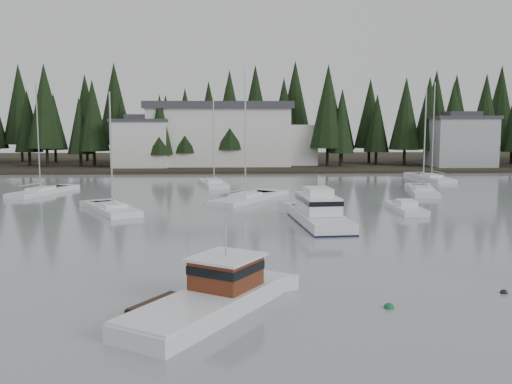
{
  "coord_description": "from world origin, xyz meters",
  "views": [
    {
      "loc": [
        -2.81,
        -17.45,
        7.94
      ],
      "look_at": [
        -0.94,
        26.83,
        2.5
      ],
      "focal_mm": 40.0,
      "sensor_mm": 36.0,
      "label": 1
    }
  ],
  "objects_px": {
    "sailboat_10": "(214,185)",
    "lobster_boat_brown": "(208,302)",
    "sailboat_4": "(41,193)",
    "sailboat_6": "(423,192)",
    "house_west": "(141,142)",
    "sailboat_1": "(431,179)",
    "sailboat_0": "(113,211)",
    "runabout_1": "(406,210)",
    "house_east_a": "(461,140)",
    "harbor_inn": "(231,135)",
    "sailboat_8": "(245,200)",
    "cabin_cruiser_center": "(319,216)"
  },
  "relations": [
    {
      "from": "sailboat_6",
      "to": "runabout_1",
      "type": "bearing_deg",
      "value": 168.03
    },
    {
      "from": "sailboat_0",
      "to": "runabout_1",
      "type": "height_order",
      "value": "sailboat_0"
    },
    {
      "from": "sailboat_6",
      "to": "harbor_inn",
      "type": "bearing_deg",
      "value": 42.77
    },
    {
      "from": "sailboat_8",
      "to": "sailboat_10",
      "type": "height_order",
      "value": "sailboat_8"
    },
    {
      "from": "sailboat_4",
      "to": "sailboat_10",
      "type": "distance_m",
      "value": 20.45
    },
    {
      "from": "harbor_inn",
      "to": "sailboat_4",
      "type": "xyz_separation_m",
      "value": [
        -21.14,
        -36.01,
        -5.71
      ]
    },
    {
      "from": "house_west",
      "to": "sailboat_1",
      "type": "bearing_deg",
      "value": -23.58
    },
    {
      "from": "sailboat_0",
      "to": "sailboat_8",
      "type": "height_order",
      "value": "sailboat_8"
    },
    {
      "from": "sailboat_8",
      "to": "sailboat_6",
      "type": "bearing_deg",
      "value": -44.76
    },
    {
      "from": "sailboat_0",
      "to": "house_east_a",
      "type": "bearing_deg",
      "value": -76.03
    },
    {
      "from": "lobster_boat_brown",
      "to": "sailboat_0",
      "type": "bearing_deg",
      "value": 51.41
    },
    {
      "from": "runabout_1",
      "to": "house_west",
      "type": "bearing_deg",
      "value": 34.04
    },
    {
      "from": "sailboat_6",
      "to": "runabout_1",
      "type": "distance_m",
      "value": 14.32
    },
    {
      "from": "lobster_boat_brown",
      "to": "runabout_1",
      "type": "bearing_deg",
      "value": 0.33
    },
    {
      "from": "cabin_cruiser_center",
      "to": "sailboat_8",
      "type": "xyz_separation_m",
      "value": [
        -5.45,
        13.54,
        -0.59
      ]
    },
    {
      "from": "lobster_boat_brown",
      "to": "sailboat_4",
      "type": "height_order",
      "value": "sailboat_4"
    },
    {
      "from": "house_west",
      "to": "cabin_cruiser_center",
      "type": "height_order",
      "value": "house_west"
    },
    {
      "from": "sailboat_4",
      "to": "sailboat_8",
      "type": "bearing_deg",
      "value": -88.11
    },
    {
      "from": "sailboat_0",
      "to": "runabout_1",
      "type": "relative_size",
      "value": 1.74
    },
    {
      "from": "house_east_a",
      "to": "sailboat_4",
      "type": "bearing_deg",
      "value": -152.21
    },
    {
      "from": "house_east_a",
      "to": "lobster_boat_brown",
      "type": "relative_size",
      "value": 1.21
    },
    {
      "from": "house_east_a",
      "to": "sailboat_0",
      "type": "xyz_separation_m",
      "value": [
        -49.45,
        -44.71,
        -4.85
      ]
    },
    {
      "from": "cabin_cruiser_center",
      "to": "house_west",
      "type": "bearing_deg",
      "value": 17.77
    },
    {
      "from": "sailboat_10",
      "to": "sailboat_4",
      "type": "bearing_deg",
      "value": 100.53
    },
    {
      "from": "sailboat_4",
      "to": "sailboat_6",
      "type": "distance_m",
      "value": 42.81
    },
    {
      "from": "house_west",
      "to": "sailboat_8",
      "type": "distance_m",
      "value": 42.69
    },
    {
      "from": "cabin_cruiser_center",
      "to": "sailboat_4",
      "type": "bearing_deg",
      "value": 49.69
    },
    {
      "from": "sailboat_10",
      "to": "lobster_boat_brown",
      "type": "bearing_deg",
      "value": 170.5
    },
    {
      "from": "sailboat_1",
      "to": "sailboat_8",
      "type": "height_order",
      "value": "sailboat_1"
    },
    {
      "from": "house_west",
      "to": "runabout_1",
      "type": "relative_size",
      "value": 1.49
    },
    {
      "from": "sailboat_0",
      "to": "harbor_inn",
      "type": "bearing_deg",
      "value": -40.22
    },
    {
      "from": "house_west",
      "to": "lobster_boat_brown",
      "type": "height_order",
      "value": "house_west"
    },
    {
      "from": "runabout_1",
      "to": "house_east_a",
      "type": "bearing_deg",
      "value": -26.4
    },
    {
      "from": "house_west",
      "to": "sailboat_1",
      "type": "distance_m",
      "value": 47.05
    },
    {
      "from": "harbor_inn",
      "to": "sailboat_10",
      "type": "relative_size",
      "value": 2.59
    },
    {
      "from": "sailboat_0",
      "to": "sailboat_1",
      "type": "bearing_deg",
      "value": -83.03
    },
    {
      "from": "cabin_cruiser_center",
      "to": "sailboat_1",
      "type": "xyz_separation_m",
      "value": [
        20.93,
        33.91,
        -0.59
      ]
    },
    {
      "from": "harbor_inn",
      "to": "lobster_boat_brown",
      "type": "bearing_deg",
      "value": -90.67
    },
    {
      "from": "harbor_inn",
      "to": "cabin_cruiser_center",
      "type": "xyz_separation_m",
      "value": [
        6.94,
        -55.98,
        -5.12
      ]
    },
    {
      "from": "house_west",
      "to": "runabout_1",
      "type": "distance_m",
      "value": 56.03
    },
    {
      "from": "sailboat_0",
      "to": "runabout_1",
      "type": "distance_m",
      "value": 26.27
    },
    {
      "from": "harbor_inn",
      "to": "sailboat_6",
      "type": "height_order",
      "value": "sailboat_6"
    },
    {
      "from": "sailboat_4",
      "to": "sailboat_6",
      "type": "height_order",
      "value": "sailboat_4"
    },
    {
      "from": "house_east_a",
      "to": "sailboat_10",
      "type": "height_order",
      "value": "sailboat_10"
    },
    {
      "from": "harbor_inn",
      "to": "sailboat_10",
      "type": "height_order",
      "value": "harbor_inn"
    },
    {
      "from": "sailboat_1",
      "to": "sailboat_0",
      "type": "bearing_deg",
      "value": 121.65
    },
    {
      "from": "sailboat_0",
      "to": "sailboat_10",
      "type": "distance_m",
      "value": 22.17
    },
    {
      "from": "house_east_a",
      "to": "sailboat_0",
      "type": "height_order",
      "value": "sailboat_0"
    },
    {
      "from": "sailboat_8",
      "to": "house_west",
      "type": "bearing_deg",
      "value": 52.78
    },
    {
      "from": "sailboat_6",
      "to": "lobster_boat_brown",
      "type": "bearing_deg",
      "value": 162.8
    }
  ]
}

